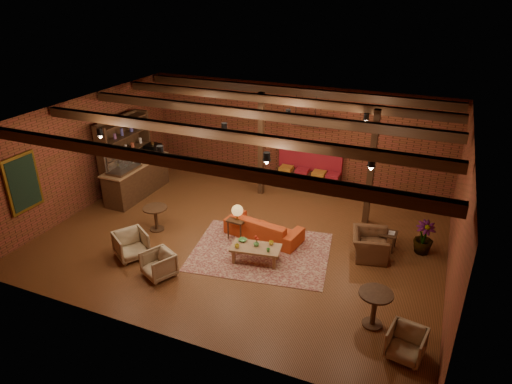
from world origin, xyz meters
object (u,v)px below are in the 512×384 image
at_px(armchair_right, 370,241).
at_px(plant_tall, 429,207).
at_px(coffee_table, 255,248).
at_px(round_table_right, 375,304).
at_px(armchair_far, 406,342).
at_px(armchair_a, 131,244).
at_px(round_table_left, 156,215).
at_px(armchair_b, 158,263).
at_px(sofa, 264,227).
at_px(side_table_book, 388,234).
at_px(side_table_lamp, 237,213).

height_order(armchair_right, plant_tall, plant_tall).
height_order(coffee_table, round_table_right, round_table_right).
relative_size(coffee_table, armchair_right, 1.29).
relative_size(coffee_table, armchair_far, 1.96).
distance_m(armchair_a, armchair_far, 6.55).
relative_size(round_table_left, armchair_a, 0.92).
bearing_deg(armchair_right, armchair_b, 110.42).
height_order(sofa, plant_tall, plant_tall).
relative_size(sofa, armchair_right, 2.09).
bearing_deg(armchair_a, armchair_b, -78.08).
bearing_deg(round_table_left, side_table_book, 13.67).
bearing_deg(coffee_table, round_table_right, -21.25).
bearing_deg(plant_tall, armchair_b, -148.32).
height_order(side_table_book, plant_tall, plant_tall).
height_order(side_table_lamp, plant_tall, plant_tall).
height_order(armchair_a, armchair_far, armchair_a).
bearing_deg(round_table_right, armchair_far, -41.52).
xyz_separation_m(sofa, armchair_far, (3.90, -2.87, 0.02)).
bearing_deg(armchair_a, coffee_table, -37.82).
relative_size(armchair_right, plant_tall, 0.38).
xyz_separation_m(side_table_lamp, round_table_left, (-2.19, -0.48, -0.27)).
bearing_deg(plant_tall, round_table_left, -166.57).
bearing_deg(armchair_b, sofa, 84.79).
bearing_deg(armchair_a, side_table_book, -30.88).
height_order(coffee_table, plant_tall, plant_tall).
bearing_deg(side_table_book, round_table_right, -86.85).
bearing_deg(armchair_b, round_table_right, 29.39).
relative_size(side_table_book, plant_tall, 0.19).
bearing_deg(armchair_right, side_table_book, -47.23).
bearing_deg(armchair_b, armchair_a, -174.55).
height_order(round_table_left, armchair_a, armchair_a).
distance_m(coffee_table, round_table_left, 3.07).
distance_m(side_table_lamp, armchair_a, 2.73).
height_order(round_table_left, side_table_book, round_table_left).
bearing_deg(sofa, round_table_left, 24.36).
xyz_separation_m(armchair_a, plant_tall, (6.50, 2.95, 0.91)).
bearing_deg(coffee_table, armchair_a, -160.81).
xyz_separation_m(armchair_a, armchair_b, (1.06, -0.41, -0.04)).
relative_size(sofa, side_table_lamp, 2.15).
bearing_deg(side_table_lamp, sofa, 23.48).
bearing_deg(side_table_book, plant_tall, 11.66).
distance_m(armchair_right, plant_tall, 1.60).
bearing_deg(sofa, coffee_table, 111.47).
bearing_deg(side_table_book, armchair_far, -76.70).
xyz_separation_m(coffee_table, armchair_a, (-2.85, -0.99, 0.01)).
xyz_separation_m(sofa, armchair_right, (2.70, 0.18, 0.13)).
bearing_deg(round_table_right, side_table_book, 93.15).
bearing_deg(sofa, plant_tall, -158.38).
height_order(armchair_b, round_table_right, round_table_right).
xyz_separation_m(armchair_a, round_table_right, (5.83, -0.17, 0.15)).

